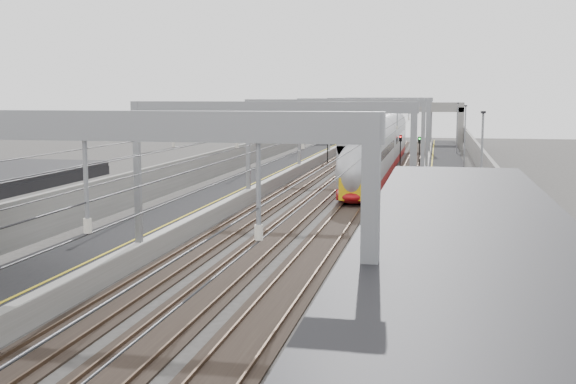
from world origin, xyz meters
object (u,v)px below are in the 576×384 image
at_px(train, 379,151).
at_px(bench, 500,310).
at_px(signal_green, 328,143).
at_px(overbridge, 388,113).

bearing_deg(train, bench, -81.59).
relative_size(train, bench, 29.23).
bearing_deg(train, signal_green, 126.74).
bearing_deg(overbridge, signal_green, -101.22).
distance_m(overbridge, train, 35.36).
bearing_deg(train, overbridge, 92.44).
height_order(overbridge, bench, overbridge).
height_order(train, signal_green, train).
relative_size(overbridge, signal_green, 6.33).
height_order(overbridge, signal_green, overbridge).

